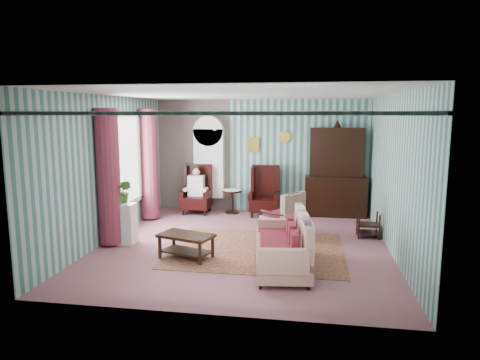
% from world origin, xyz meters
% --- Properties ---
extents(floor, '(6.00, 6.00, 0.00)m').
position_xyz_m(floor, '(0.00, 0.00, 0.00)').
color(floor, '#95565B').
rests_on(floor, ground).
extents(room_shell, '(5.53, 6.02, 2.91)m').
position_xyz_m(room_shell, '(-0.62, 0.18, 2.01)').
color(room_shell, '#3B6C6B').
rests_on(room_shell, ground).
extents(bookcase, '(0.80, 0.28, 2.24)m').
position_xyz_m(bookcase, '(-1.35, 2.84, 1.12)').
color(bookcase, white).
rests_on(bookcase, floor).
extents(dresser_hutch, '(1.50, 0.56, 2.36)m').
position_xyz_m(dresser_hutch, '(1.90, 2.72, 1.18)').
color(dresser_hutch, black).
rests_on(dresser_hutch, floor).
extents(wingback_left, '(0.76, 0.80, 1.25)m').
position_xyz_m(wingback_left, '(-1.60, 2.45, 0.62)').
color(wingback_left, black).
rests_on(wingback_left, floor).
extents(wingback_right, '(0.76, 0.80, 1.25)m').
position_xyz_m(wingback_right, '(0.15, 2.45, 0.62)').
color(wingback_right, black).
rests_on(wingback_right, floor).
extents(seated_woman, '(0.44, 0.40, 1.18)m').
position_xyz_m(seated_woman, '(-1.60, 2.45, 0.59)').
color(seated_woman, white).
rests_on(seated_woman, floor).
extents(round_side_table, '(0.50, 0.50, 0.60)m').
position_xyz_m(round_side_table, '(-0.70, 2.60, 0.30)').
color(round_side_table, black).
rests_on(round_side_table, floor).
extents(nest_table, '(0.45, 0.38, 0.54)m').
position_xyz_m(nest_table, '(2.47, 0.90, 0.27)').
color(nest_table, black).
rests_on(nest_table, floor).
extents(plant_stand, '(0.55, 0.35, 0.80)m').
position_xyz_m(plant_stand, '(-2.40, -0.30, 0.40)').
color(plant_stand, silver).
rests_on(plant_stand, floor).
extents(rug, '(3.20, 2.60, 0.01)m').
position_xyz_m(rug, '(0.30, -0.30, 0.01)').
color(rug, '#4B191A').
rests_on(rug, floor).
extents(sofa, '(1.26, 1.99, 0.92)m').
position_xyz_m(sofa, '(0.81, -1.23, 0.46)').
color(sofa, '#B9AF90').
rests_on(sofa, floor).
extents(floral_armchair, '(1.05, 1.06, 1.04)m').
position_xyz_m(floral_armchair, '(0.70, 0.80, 0.52)').
color(floral_armchair, '#B3AC8B').
rests_on(floral_armchair, floor).
extents(coffee_table, '(1.07, 0.80, 0.43)m').
position_xyz_m(coffee_table, '(-0.89, -0.94, 0.22)').
color(coffee_table, black).
rests_on(coffee_table, floor).
extents(potted_plant_a, '(0.38, 0.34, 0.41)m').
position_xyz_m(potted_plant_a, '(-2.41, -0.39, 1.00)').
color(potted_plant_a, '#2B5A1C').
rests_on(potted_plant_a, plant_stand).
extents(potted_plant_b, '(0.25, 0.20, 0.45)m').
position_xyz_m(potted_plant_b, '(-2.34, -0.20, 1.03)').
color(potted_plant_b, '#1E5119').
rests_on(potted_plant_b, plant_stand).
extents(potted_plant_c, '(0.30, 0.30, 0.41)m').
position_xyz_m(potted_plant_c, '(-2.44, -0.24, 1.01)').
color(potted_plant_c, '#224917').
rests_on(potted_plant_c, plant_stand).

